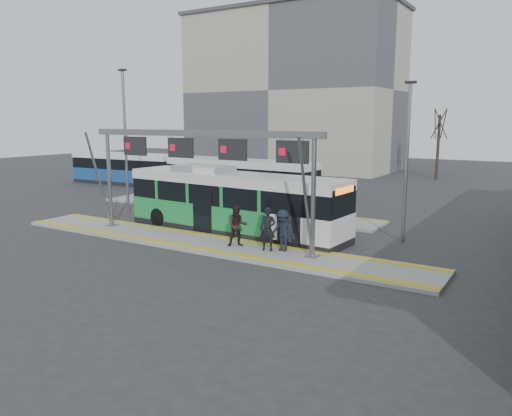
{
  "coord_description": "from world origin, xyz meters",
  "views": [
    {
      "loc": [
        14.12,
        -18.18,
        5.82
      ],
      "look_at": [
        1.07,
        3.0,
        1.41
      ],
      "focal_mm": 35.0,
      "sensor_mm": 36.0,
      "label": 1
    }
  ],
  "objects_px": {
    "hero_bus": "(233,203)",
    "passenger_b": "(237,226)",
    "gantry": "(199,153)",
    "passenger_a": "(268,229)",
    "passenger_c": "(283,231)"
  },
  "relations": [
    {
      "from": "hero_bus",
      "to": "passenger_b",
      "type": "distance_m",
      "value": 3.47
    },
    {
      "from": "gantry",
      "to": "hero_bus",
      "type": "bearing_deg",
      "value": 87.61
    },
    {
      "from": "passenger_a",
      "to": "passenger_c",
      "type": "height_order",
      "value": "passenger_a"
    },
    {
      "from": "gantry",
      "to": "passenger_c",
      "type": "distance_m",
      "value": 5.42
    },
    {
      "from": "gantry",
      "to": "passenger_c",
      "type": "xyz_separation_m",
      "value": [
        4.35,
        0.22,
        -3.24
      ]
    },
    {
      "from": "hero_bus",
      "to": "passenger_b",
      "type": "bearing_deg",
      "value": -49.2
    },
    {
      "from": "hero_bus",
      "to": "passenger_c",
      "type": "relative_size",
      "value": 6.87
    },
    {
      "from": "gantry",
      "to": "passenger_c",
      "type": "relative_size",
      "value": 7.12
    },
    {
      "from": "hero_bus",
      "to": "passenger_b",
      "type": "relative_size",
      "value": 6.67
    },
    {
      "from": "hero_bus",
      "to": "passenger_a",
      "type": "xyz_separation_m",
      "value": [
        3.63,
        -2.68,
        -0.46
      ]
    },
    {
      "from": "passenger_b",
      "to": "gantry",
      "type": "bearing_deg",
      "value": 139.69
    },
    {
      "from": "passenger_b",
      "to": "hero_bus",
      "type": "bearing_deg",
      "value": 89.68
    },
    {
      "from": "hero_bus",
      "to": "passenger_a",
      "type": "relative_size",
      "value": 6.57
    },
    {
      "from": "gantry",
      "to": "hero_bus",
      "type": "distance_m",
      "value": 3.8
    },
    {
      "from": "passenger_a",
      "to": "passenger_b",
      "type": "height_order",
      "value": "passenger_a"
    }
  ]
}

